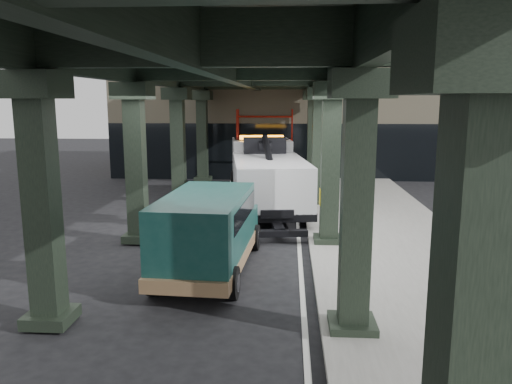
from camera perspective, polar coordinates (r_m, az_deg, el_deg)
The scene contains 8 objects.
ground at distance 13.92m, azimuth -1.97°, elevation -8.31°, with size 90.00×90.00×0.00m, color black.
sidewalk at distance 16.05m, azimuth 15.06°, elevation -5.83°, with size 5.00×40.00×0.15m, color gray.
lane_stripe at distance 15.76m, azimuth 4.96°, elevation -6.07°, with size 0.12×38.00×0.01m, color silver.
viaduct at distance 15.25m, azimuth -2.87°, elevation 14.14°, with size 7.40×32.00×6.40m.
building at distance 33.12m, azimuth 4.99°, elevation 9.56°, with size 22.00×10.00×8.00m, color #C6B793.
scaffolding at distance 27.89m, azimuth 1.02°, elevation 5.56°, with size 3.08×0.88×4.00m.
tow_truck at distance 20.92m, azimuth 1.07°, elevation 2.24°, with size 3.75×9.58×3.06m.
towed_van at distance 13.04m, azimuth -5.45°, elevation -4.37°, with size 2.40×5.39×2.14m.
Camera 1 is at (1.34, -13.11, 4.46)m, focal length 35.00 mm.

